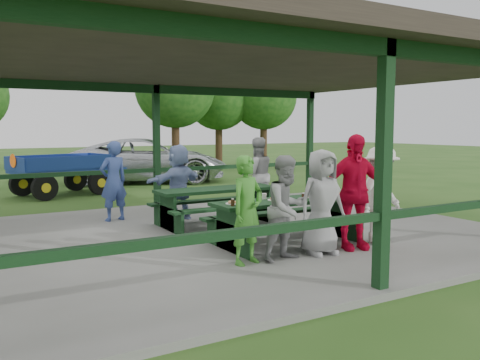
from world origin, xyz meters
TOP-DOWN VIEW (x-y plane):
  - ground at (0.00, 0.00)m, footprint 90.00×90.00m
  - concrete_slab at (0.00, 0.00)m, footprint 10.00×8.00m
  - pavilion_structure at (0.00, 0.00)m, footprint 10.60×8.60m
  - picnic_table_near at (0.40, -1.20)m, footprint 2.58×1.39m
  - picnic_table_far at (0.13, 0.80)m, footprint 2.47×1.39m
  - table_setting at (0.46, -1.16)m, footprint 2.44×0.45m
  - contestant_green at (-0.84, -2.02)m, footprint 0.65×0.51m
  - contestant_grey_left at (-0.23, -2.14)m, footprint 0.84×0.70m
  - contestant_grey_mid at (0.44, -2.12)m, footprint 0.83×0.57m
  - contestant_red at (1.10, -2.10)m, footprint 1.18×0.74m
  - contestant_white_fedora at (1.77, -2.04)m, footprint 1.19×0.85m
  - spectator_lblue at (-0.32, 1.70)m, footprint 1.56×1.03m
  - spectator_blue at (-1.54, 2.31)m, footprint 0.69×0.53m
  - spectator_grey at (1.69, 1.79)m, footprint 0.94×0.79m
  - pickup_truck at (1.96, 9.98)m, footprint 6.50×4.60m
  - farm_trailer at (-1.57, 7.76)m, footprint 3.80×2.30m
  - tree_mid at (4.47, 13.17)m, footprint 3.58×3.58m
  - tree_right at (7.62, 14.98)m, footprint 3.38×3.38m
  - tree_far_right at (9.77, 14.07)m, footprint 3.43×3.43m

SIDE VIEW (x-z plane):
  - ground at x=0.00m, z-range 0.00..0.00m
  - concrete_slab at x=0.00m, z-range 0.00..0.10m
  - picnic_table_far at x=0.13m, z-range 0.20..0.95m
  - picnic_table_near at x=0.40m, z-range 0.20..0.95m
  - farm_trailer at x=-1.57m, z-range -0.01..1.31m
  - pickup_truck at x=1.96m, z-range 0.00..1.65m
  - contestant_grey_left at x=-0.23m, z-range 0.10..1.66m
  - table_setting at x=0.46m, z-range 0.83..0.93m
  - contestant_green at x=-0.84m, z-range 0.10..1.67m
  - spectator_lblue at x=-0.32m, z-range 0.10..1.71m
  - contestant_grey_mid at x=0.44m, z-range 0.10..1.74m
  - contestant_white_fedora at x=1.77m, z-range 0.08..1.79m
  - spectator_blue at x=-1.54m, z-range 0.10..1.78m
  - spectator_grey at x=1.69m, z-range 0.10..1.84m
  - contestant_red at x=1.10m, z-range 0.10..1.97m
  - pavilion_structure at x=0.00m, z-range 1.55..4.79m
  - tree_right at x=7.62m, z-range 0.93..6.22m
  - tree_far_right at x=9.77m, z-range 0.94..6.30m
  - tree_mid at x=4.47m, z-range 0.99..6.59m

